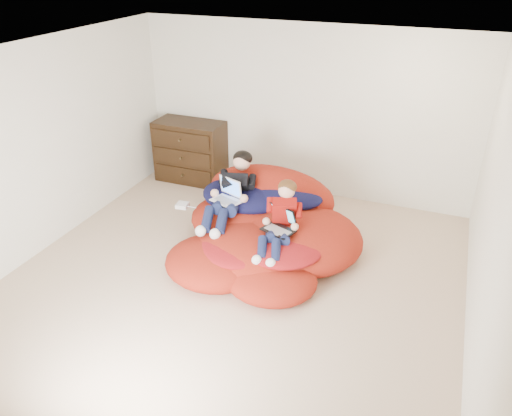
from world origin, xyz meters
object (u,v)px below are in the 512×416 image
(younger_boy, at_px, (281,217))
(laptop_black, at_px, (280,223))
(dresser, at_px, (190,151))
(beanbag_pile, at_px, (264,229))
(older_boy, at_px, (232,188))
(laptop_white, at_px, (228,195))

(younger_boy, relative_size, laptop_black, 2.01)
(laptop_black, bearing_deg, dresser, 140.43)
(beanbag_pile, distance_m, older_boy, 0.67)
(older_boy, relative_size, laptop_black, 2.73)
(younger_boy, height_order, laptop_black, younger_boy)
(beanbag_pile, relative_size, older_boy, 1.89)
(dresser, height_order, younger_boy, younger_boy)
(laptop_black, bearing_deg, older_boy, 151.68)
(dresser, xyz_separation_m, laptop_white, (1.33, -1.46, 0.15))
(younger_boy, bearing_deg, laptop_white, 159.52)
(beanbag_pile, bearing_deg, laptop_black, -43.13)
(laptop_black, bearing_deg, laptop_white, 158.96)
(laptop_black, bearing_deg, younger_boy, 90.00)
(younger_boy, bearing_deg, laptop_black, -90.00)
(dresser, relative_size, older_boy, 0.86)
(younger_boy, distance_m, laptop_white, 0.86)
(older_boy, distance_m, younger_boy, 0.91)
(dresser, relative_size, laptop_white, 2.58)
(laptop_white, bearing_deg, laptop_black, -21.04)
(dresser, distance_m, younger_boy, 2.77)
(older_boy, xyz_separation_m, younger_boy, (0.80, -0.42, -0.04))
(older_boy, relative_size, younger_boy, 1.36)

